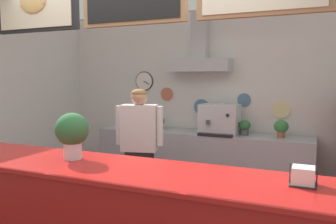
{
  "coord_description": "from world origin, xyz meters",
  "views": [
    {
      "loc": [
        1.36,
        -2.56,
        1.74
      ],
      "look_at": [
        -0.1,
        0.82,
        1.37
      ],
      "focal_mm": 36.51,
      "sensor_mm": 36.0,
      "label": 1
    }
  ],
  "objects_px": {
    "espresso_machine": "(220,119)",
    "basil_vase": "(72,133)",
    "potted_rosemary": "(281,127)",
    "potted_basil": "(133,119)",
    "napkin_holder": "(303,177)",
    "shop_worker": "(140,151)",
    "potted_oregano": "(159,122)",
    "potted_sage": "(244,127)"
  },
  "relations": [
    {
      "from": "shop_worker",
      "to": "basil_vase",
      "type": "distance_m",
      "value": 1.42
    },
    {
      "from": "espresso_machine",
      "to": "basil_vase",
      "type": "height_order",
      "value": "basil_vase"
    },
    {
      "from": "potted_rosemary",
      "to": "napkin_holder",
      "type": "relative_size",
      "value": 1.53
    },
    {
      "from": "potted_oregano",
      "to": "potted_basil",
      "type": "xyz_separation_m",
      "value": [
        -0.45,
        -0.05,
        0.03
      ]
    },
    {
      "from": "shop_worker",
      "to": "potted_basil",
      "type": "height_order",
      "value": "shop_worker"
    },
    {
      "from": "potted_sage",
      "to": "basil_vase",
      "type": "bearing_deg",
      "value": -107.27
    },
    {
      "from": "basil_vase",
      "to": "napkin_holder",
      "type": "xyz_separation_m",
      "value": [
        1.75,
        0.02,
        -0.16
      ]
    },
    {
      "from": "potted_oregano",
      "to": "potted_rosemary",
      "type": "height_order",
      "value": "potted_rosemary"
    },
    {
      "from": "shop_worker",
      "to": "potted_sage",
      "type": "height_order",
      "value": "shop_worker"
    },
    {
      "from": "potted_sage",
      "to": "napkin_holder",
      "type": "distance_m",
      "value": 2.9
    },
    {
      "from": "potted_rosemary",
      "to": "potted_basil",
      "type": "height_order",
      "value": "potted_basil"
    },
    {
      "from": "shop_worker",
      "to": "potted_oregano",
      "type": "xyz_separation_m",
      "value": [
        -0.42,
        1.43,
        0.16
      ]
    },
    {
      "from": "potted_basil",
      "to": "basil_vase",
      "type": "relative_size",
      "value": 0.68
    },
    {
      "from": "napkin_holder",
      "to": "espresso_machine",
      "type": "bearing_deg",
      "value": 114.67
    },
    {
      "from": "potted_oregano",
      "to": "napkin_holder",
      "type": "height_order",
      "value": "napkin_holder"
    },
    {
      "from": "potted_basil",
      "to": "potted_oregano",
      "type": "bearing_deg",
      "value": 6.47
    },
    {
      "from": "shop_worker",
      "to": "napkin_holder",
      "type": "height_order",
      "value": "shop_worker"
    },
    {
      "from": "basil_vase",
      "to": "napkin_holder",
      "type": "distance_m",
      "value": 1.75
    },
    {
      "from": "shop_worker",
      "to": "potted_basil",
      "type": "distance_m",
      "value": 1.64
    },
    {
      "from": "shop_worker",
      "to": "napkin_holder",
      "type": "xyz_separation_m",
      "value": [
        1.85,
        -1.33,
        0.26
      ]
    },
    {
      "from": "shop_worker",
      "to": "espresso_machine",
      "type": "bearing_deg",
      "value": -127.86
    },
    {
      "from": "espresso_machine",
      "to": "napkin_holder",
      "type": "bearing_deg",
      "value": -65.33
    },
    {
      "from": "potted_oregano",
      "to": "shop_worker",
      "type": "bearing_deg",
      "value": -73.81
    },
    {
      "from": "espresso_machine",
      "to": "potted_oregano",
      "type": "distance_m",
      "value": 1.03
    },
    {
      "from": "napkin_holder",
      "to": "basil_vase",
      "type": "bearing_deg",
      "value": -179.5
    },
    {
      "from": "espresso_machine",
      "to": "potted_basil",
      "type": "relative_size",
      "value": 2.19
    },
    {
      "from": "espresso_machine",
      "to": "shop_worker",
      "type": "bearing_deg",
      "value": -113.82
    },
    {
      "from": "shop_worker",
      "to": "potted_oregano",
      "type": "distance_m",
      "value": 1.5
    },
    {
      "from": "napkin_holder",
      "to": "potted_oregano",
      "type": "bearing_deg",
      "value": 129.4
    },
    {
      "from": "shop_worker",
      "to": "potted_basil",
      "type": "xyz_separation_m",
      "value": [
        -0.86,
        1.38,
        0.18
      ]
    },
    {
      "from": "shop_worker",
      "to": "potted_rosemary",
      "type": "xyz_separation_m",
      "value": [
        1.48,
        1.42,
        0.18
      ]
    },
    {
      "from": "espresso_machine",
      "to": "potted_basil",
      "type": "xyz_separation_m",
      "value": [
        -1.47,
        0.0,
        -0.07
      ]
    },
    {
      "from": "espresso_machine",
      "to": "basil_vase",
      "type": "xyz_separation_m",
      "value": [
        -0.5,
        -2.73,
        0.17
      ]
    },
    {
      "from": "potted_oregano",
      "to": "potted_rosemary",
      "type": "distance_m",
      "value": 1.9
    },
    {
      "from": "potted_rosemary",
      "to": "shop_worker",
      "type": "bearing_deg",
      "value": -136.22
    },
    {
      "from": "potted_sage",
      "to": "basil_vase",
      "type": "distance_m",
      "value": 2.92
    },
    {
      "from": "potted_sage",
      "to": "basil_vase",
      "type": "xyz_separation_m",
      "value": [
        -0.86,
        -2.77,
        0.27
      ]
    },
    {
      "from": "basil_vase",
      "to": "espresso_machine",
      "type": "bearing_deg",
      "value": 79.59
    },
    {
      "from": "shop_worker",
      "to": "napkin_holder",
      "type": "relative_size",
      "value": 9.89
    },
    {
      "from": "napkin_holder",
      "to": "shop_worker",
      "type": "bearing_deg",
      "value": 144.3
    },
    {
      "from": "potted_oregano",
      "to": "potted_sage",
      "type": "relative_size",
      "value": 1.01
    },
    {
      "from": "potted_rosemary",
      "to": "potted_sage",
      "type": "distance_m",
      "value": 0.51
    }
  ]
}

